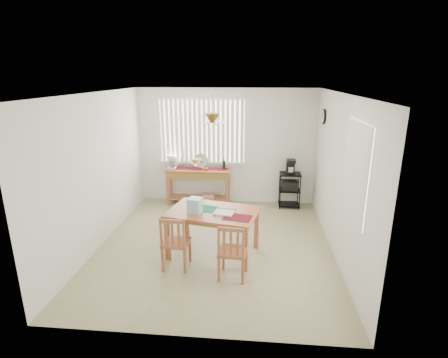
# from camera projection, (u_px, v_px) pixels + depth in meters

# --- Properties ---
(ground) EXTENTS (4.00, 4.50, 0.01)m
(ground) POSITION_uv_depth(u_px,v_px,m) (215.00, 245.00, 6.14)
(ground) COLOR tan
(room_shell) EXTENTS (4.20, 4.70, 2.70)m
(room_shell) POSITION_uv_depth(u_px,v_px,m) (215.00, 151.00, 5.66)
(room_shell) COLOR white
(room_shell) RESTS_ON ground
(sideboard) EXTENTS (1.46, 0.41, 0.82)m
(sideboard) POSITION_uv_depth(u_px,v_px,m) (198.00, 178.00, 7.94)
(sideboard) COLOR #AF633B
(sideboard) RESTS_ON ground
(sideboard_items) EXTENTS (1.38, 0.34, 0.63)m
(sideboard_items) POSITION_uv_depth(u_px,v_px,m) (187.00, 163.00, 7.88)
(sideboard_items) COLOR maroon
(sideboard_items) RESTS_ON sideboard
(wire_cart) EXTENTS (0.46, 0.37, 0.78)m
(wire_cart) POSITION_uv_depth(u_px,v_px,m) (290.00, 187.00, 7.78)
(wire_cart) COLOR black
(wire_cart) RESTS_ON ground
(cart_items) EXTENTS (0.18, 0.22, 0.32)m
(cart_items) POSITION_uv_depth(u_px,v_px,m) (291.00, 167.00, 7.66)
(cart_items) COLOR black
(cart_items) RESTS_ON wire_cart
(dining_table) EXTENTS (1.57, 1.18, 0.76)m
(dining_table) POSITION_uv_depth(u_px,v_px,m) (213.00, 216.00, 5.68)
(dining_table) COLOR #AF633B
(dining_table) RESTS_ON ground
(table_items) EXTENTS (1.08, 0.72, 0.24)m
(table_items) POSITION_uv_depth(u_px,v_px,m) (202.00, 207.00, 5.55)
(table_items) COLOR #157858
(table_items) RESTS_ON dining_table
(chair_left) EXTENTS (0.41, 0.41, 0.86)m
(chair_left) POSITION_uv_depth(u_px,v_px,m) (175.00, 243.00, 5.30)
(chair_left) COLOR #AF633B
(chair_left) RESTS_ON ground
(chair_right) EXTENTS (0.44, 0.44, 0.87)m
(chair_right) POSITION_uv_depth(u_px,v_px,m) (232.00, 252.00, 5.03)
(chair_right) COLOR #AF633B
(chair_right) RESTS_ON ground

